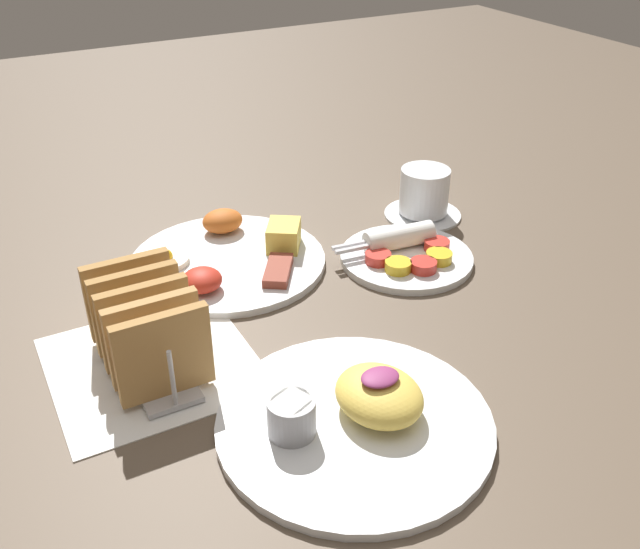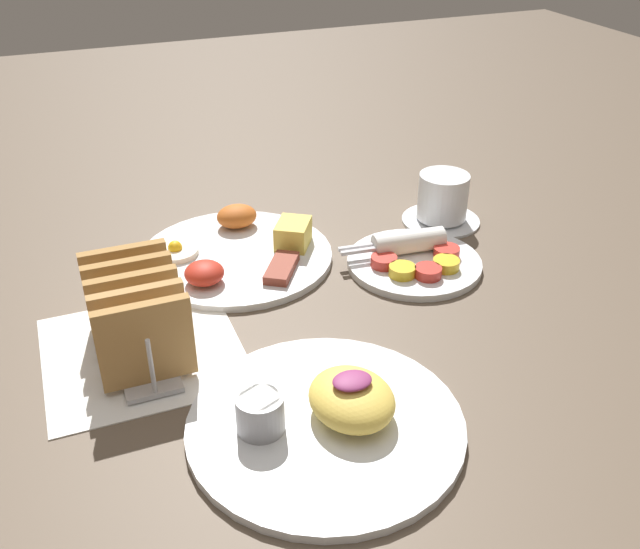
% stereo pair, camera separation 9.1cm
% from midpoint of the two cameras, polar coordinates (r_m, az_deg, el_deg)
% --- Properties ---
extents(ground_plane, '(3.00, 3.00, 0.00)m').
position_cam_midpoint_polar(ground_plane, '(0.88, 0.37, -3.77)').
color(ground_plane, brown).
extents(napkin_flat, '(0.22, 0.22, 0.00)m').
position_cam_midpoint_polar(napkin_flat, '(0.84, -11.03, -6.14)').
color(napkin_flat, white).
rests_on(napkin_flat, ground_plane).
extents(plate_breakfast, '(0.27, 0.27, 0.05)m').
position_cam_midpoint_polar(plate_breakfast, '(1.00, -4.04, 1.76)').
color(plate_breakfast, white).
rests_on(plate_breakfast, ground_plane).
extents(plate_condiments, '(0.19, 0.19, 0.04)m').
position_cam_midpoint_polar(plate_condiments, '(1.00, 10.13, 1.16)').
color(plate_condiments, white).
rests_on(plate_condiments, ground_plane).
extents(plate_foreground, '(0.28, 0.28, 0.06)m').
position_cam_midpoint_polar(plate_foreground, '(0.72, 4.21, -11.40)').
color(plate_foreground, white).
rests_on(plate_foreground, ground_plane).
extents(toast_rack, '(0.10, 0.18, 0.10)m').
position_cam_midpoint_polar(toast_rack, '(0.81, -11.38, -3.30)').
color(toast_rack, '#B7B7BC').
rests_on(toast_rack, ground_plane).
extents(coffee_cup, '(0.12, 0.12, 0.08)m').
position_cam_midpoint_polar(coffee_cup, '(1.12, 12.11, 5.76)').
color(coffee_cup, white).
rests_on(coffee_cup, ground_plane).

